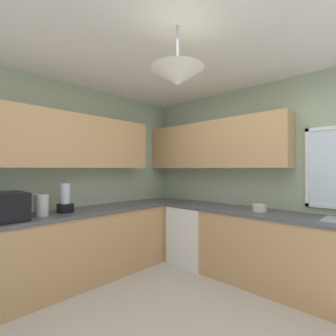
% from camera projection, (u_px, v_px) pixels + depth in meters
% --- Properties ---
extents(room_shell, '(4.04, 3.80, 2.67)m').
position_uv_depth(room_shell, '(162.00, 135.00, 2.97)').
color(room_shell, '#9EAD8E').
rests_on(room_shell, ground_plane).
extents(counter_run_left, '(0.65, 3.41, 0.90)m').
position_uv_depth(counter_run_left, '(81.00, 246.00, 3.12)').
color(counter_run_left, tan).
rests_on(counter_run_left, ground_plane).
extents(counter_run_back, '(3.13, 0.65, 0.90)m').
position_uv_depth(counter_run_back, '(274.00, 250.00, 2.94)').
color(counter_run_back, tan).
rests_on(counter_run_back, ground_plane).
extents(dishwasher, '(0.60, 0.60, 0.86)m').
position_uv_depth(dishwasher, '(194.00, 234.00, 3.75)').
color(dishwasher, white).
rests_on(dishwasher, ground_plane).
extents(microwave, '(0.48, 0.36, 0.29)m').
position_uv_depth(microwave, '(5.00, 206.00, 2.52)').
color(microwave, black).
rests_on(microwave, counter_run_left).
extents(kettle, '(0.15, 0.15, 0.24)m').
position_uv_depth(kettle, '(42.00, 205.00, 2.77)').
color(kettle, '#B7B7BC').
rests_on(kettle, counter_run_left).
extents(bowl, '(0.18, 0.18, 0.09)m').
position_uv_depth(bowl, '(260.00, 208.00, 3.07)').
color(bowl, beige).
rests_on(bowl, counter_run_back).
extents(blender_appliance, '(0.15, 0.15, 0.36)m').
position_uv_depth(blender_appliance, '(65.00, 199.00, 2.98)').
color(blender_appliance, black).
rests_on(blender_appliance, counter_run_left).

